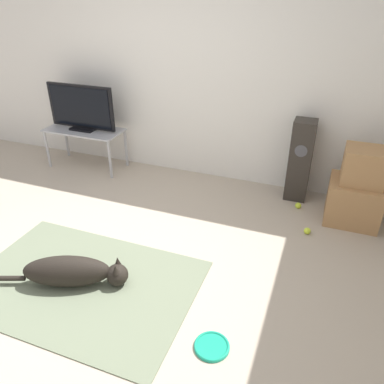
# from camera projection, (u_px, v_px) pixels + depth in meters

# --- Properties ---
(ground_plane) EXTENTS (12.00, 12.00, 0.00)m
(ground_plane) POSITION_uv_depth(u_px,v_px,m) (96.00, 267.00, 3.28)
(ground_plane) COLOR #B2A38E
(wall_back) EXTENTS (8.00, 0.06, 2.55)m
(wall_back) POSITION_uv_depth(u_px,v_px,m) (184.00, 71.00, 4.37)
(wall_back) COLOR silver
(wall_back) RESTS_ON ground_plane
(area_rug) EXTENTS (1.86, 1.26, 0.01)m
(area_rug) POSITION_uv_depth(u_px,v_px,m) (82.00, 283.00, 3.09)
(area_rug) COLOR slate
(area_rug) RESTS_ON ground_plane
(dog) EXTENTS (1.02, 0.47, 0.27)m
(dog) POSITION_uv_depth(u_px,v_px,m) (73.00, 272.00, 3.02)
(dog) COLOR black
(dog) RESTS_ON area_rug
(frisbee) EXTENTS (0.24, 0.24, 0.03)m
(frisbee) POSITION_uv_depth(u_px,v_px,m) (212.00, 346.00, 2.55)
(frisbee) COLOR #199E7A
(frisbee) RESTS_ON ground_plane
(cardboard_box_lower) EXTENTS (0.52, 0.46, 0.44)m
(cardboard_box_lower) POSITION_uv_depth(u_px,v_px,m) (353.00, 201.00, 3.82)
(cardboard_box_lower) COLOR #A87A4C
(cardboard_box_lower) RESTS_ON ground_plane
(cardboard_box_upper) EXTENTS (0.39, 0.35, 0.36)m
(cardboard_box_upper) POSITION_uv_depth(u_px,v_px,m) (364.00, 166.00, 3.63)
(cardboard_box_upper) COLOR #A87A4C
(cardboard_box_upper) RESTS_ON cardboard_box_lower
(floor_speaker) EXTENTS (0.24, 0.24, 0.92)m
(floor_speaker) POSITION_uv_depth(u_px,v_px,m) (300.00, 161.00, 4.13)
(floor_speaker) COLOR #2D2823
(floor_speaker) RESTS_ON ground_plane
(tv_stand) EXTENTS (1.01, 0.46, 0.52)m
(tv_stand) POSITION_uv_depth(u_px,v_px,m) (85.00, 134.00, 4.87)
(tv_stand) COLOR #A8A8AD
(tv_stand) RESTS_ON ground_plane
(tv) EXTENTS (0.92, 0.20, 0.57)m
(tv) POSITION_uv_depth(u_px,v_px,m) (81.00, 108.00, 4.70)
(tv) COLOR black
(tv) RESTS_ON tv_stand
(tennis_ball_by_boxes) EXTENTS (0.07, 0.07, 0.07)m
(tennis_ball_by_boxes) POSITION_uv_depth(u_px,v_px,m) (307.00, 231.00, 3.69)
(tennis_ball_by_boxes) COLOR #C6E033
(tennis_ball_by_boxes) RESTS_ON ground_plane
(tennis_ball_near_speaker) EXTENTS (0.07, 0.07, 0.07)m
(tennis_ball_near_speaker) POSITION_uv_depth(u_px,v_px,m) (298.00, 205.00, 4.12)
(tennis_ball_near_speaker) COLOR #C6E033
(tennis_ball_near_speaker) RESTS_ON ground_plane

